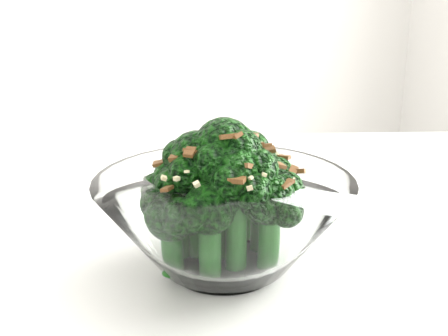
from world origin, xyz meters
name	(u,v)px	position (x,y,z in m)	size (l,w,h in m)	color
table	(246,322)	(0.14, -0.02, 0.68)	(1.41, 1.18, 0.75)	white
broccoli_dish	(225,212)	(0.12, -0.03, 0.80)	(0.21, 0.21, 0.13)	white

